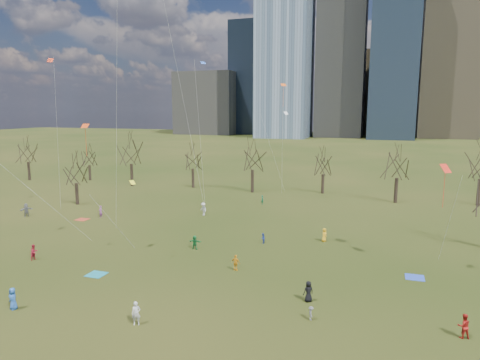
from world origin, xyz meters
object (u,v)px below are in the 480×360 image
(blanket_crimson, at_px, (82,220))
(blanket_teal, at_px, (96,274))
(person_0, at_px, (13,299))
(person_1, at_px, (136,313))
(person_4, at_px, (236,263))
(blanket_navy, at_px, (415,277))
(person_2, at_px, (34,252))

(blanket_crimson, bearing_deg, blanket_teal, -48.27)
(blanket_crimson, relative_size, person_0, 0.96)
(person_1, relative_size, person_4, 1.10)
(blanket_navy, distance_m, blanket_crimson, 41.71)
(person_0, height_order, person_1, person_0)
(person_1, distance_m, person_4, 12.02)
(blanket_crimson, bearing_deg, person_4, -22.97)
(person_2, height_order, person_4, person_2)
(person_0, xyz_separation_m, person_1, (9.89, 0.87, -0.01))
(blanket_navy, relative_size, person_2, 1.02)
(person_4, bearing_deg, person_2, 20.48)
(person_4, bearing_deg, person_0, 53.72)
(blanket_teal, xyz_separation_m, blanket_crimson, (-13.99, 15.69, 0.00))
(person_2, bearing_deg, person_4, -74.26)
(person_0, height_order, person_4, person_0)
(blanket_navy, distance_m, person_2, 35.92)
(person_1, bearing_deg, person_2, 126.97)
(blanket_teal, relative_size, person_2, 1.02)
(person_0, height_order, person_2, person_0)
(blanket_navy, bearing_deg, person_2, -168.79)
(blanket_teal, xyz_separation_m, person_2, (-8.17, 1.30, 0.77))
(blanket_crimson, height_order, person_1, person_1)
(person_2, bearing_deg, blanket_crimson, 27.56)
(blanket_teal, distance_m, person_2, 8.31)
(blanket_teal, relative_size, person_0, 0.96)
(blanket_crimson, xyz_separation_m, person_1, (22.30, -22.41, 0.81))
(blanket_teal, bearing_deg, person_0, -101.78)
(blanket_teal, xyz_separation_m, blanket_navy, (27.06, 8.29, 0.00))
(person_1, xyz_separation_m, person_4, (3.25, 11.58, -0.07))
(person_2, bearing_deg, blanket_navy, -73.25)
(blanket_navy, xyz_separation_m, blanket_crimson, (-41.05, 7.40, 0.00))
(blanket_navy, bearing_deg, person_1, -141.32)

